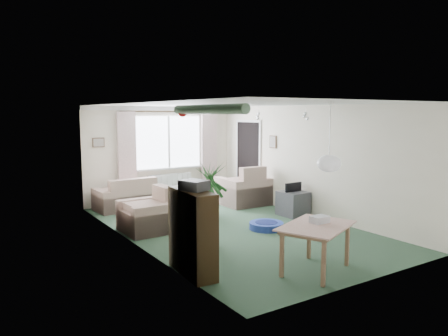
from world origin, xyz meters
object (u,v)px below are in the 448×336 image
tv_cube (293,204)px  armchair_corner (243,185)px  pet_bed (266,226)px  dining_table (316,249)px  armchair_left (147,210)px  bookshelf (192,232)px  houseplant (210,205)px  coffee_table (193,206)px  sofa (128,193)px

tv_cube → armchair_corner: bearing=97.2°
pet_bed → armchair_corner: bearing=65.6°
dining_table → tv_cube: 3.41m
armchair_left → bookshelf: bookshelf is taller
houseplant → pet_bed: size_ratio=2.15×
armchair_left → coffee_table: size_ratio=0.92×
armchair_left → sofa: bearing=167.6°
dining_table → armchair_left: bearing=109.7°
armchair_left → pet_bed: bearing=59.8°
bookshelf → armchair_corner: bearing=50.3°
armchair_corner → coffee_table: bearing=16.9°
dining_table → sofa: bearing=98.1°
bookshelf → houseplant: (0.87, 0.96, 0.12)m
sofa → tv_cube: size_ratio=2.56×
houseplant → pet_bed: houseplant is taller
coffee_table → armchair_corner: bearing=15.8°
armchair_left → coffee_table: (1.30, 0.57, -0.19)m
bookshelf → houseplant: bearing=52.1°
armchair_left → houseplant: bearing=18.9°
bookshelf → sofa: bearing=84.7°
bookshelf → houseplant: 1.30m
dining_table → houseplant: bearing=109.3°
pet_bed → dining_table: bearing=-111.0°
pet_bed → tv_cube: bearing=25.7°
coffee_table → dining_table: (-0.13, -3.84, 0.10)m
bookshelf → pet_bed: bearing=33.2°
armchair_left → pet_bed: 2.31m
sofa → coffee_table: bearing=117.2°
sofa → tv_cube: 3.82m
dining_table → tv_cube: (2.03, 2.74, -0.06)m
sofa → houseplant: 3.54m
armchair_left → bookshelf: size_ratio=0.79×
armchair_left → tv_cube: armchair_left is taller
dining_table → tv_cube: dining_table is taller
bookshelf → coffee_table: bearing=65.3°
houseplant → bookshelf: bearing=-132.1°
pet_bed → bookshelf: bearing=-151.0°
tv_cube → pet_bed: size_ratio=0.88×
armchair_left → coffee_table: 1.43m
coffee_table → dining_table: dining_table is taller
tv_cube → pet_bed: (-1.20, -0.58, -0.20)m
houseplant → dining_table: size_ratio=1.36×
sofa → armchair_left: (-0.41, -2.08, 0.05)m
bookshelf → dining_table: size_ratio=1.14×
dining_table → armchair_corner: bearing=67.3°
coffee_table → houseplant: houseplant is taller
armchair_left → coffee_table: armchair_left is taller
coffee_table → dining_table: bearing=-91.9°
bookshelf → houseplant: size_ratio=0.83×
armchair_left → dining_table: bearing=18.4°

